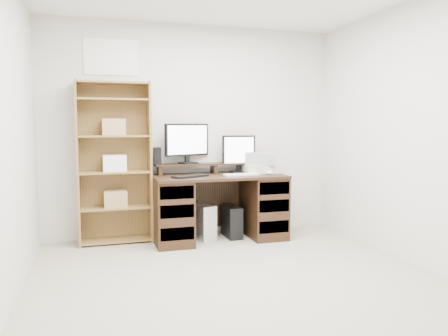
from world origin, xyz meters
name	(u,v)px	position (x,y,z in m)	size (l,w,h in m)	color
room	(250,134)	(0.00, 0.00, 1.25)	(3.54, 4.04, 2.54)	#A89F87
desk	(219,206)	(0.22, 1.64, 0.39)	(1.50, 0.70, 0.75)	black
riser_shelf	(214,165)	(0.22, 1.85, 0.84)	(1.40, 0.22, 0.12)	black
monitor_wide	(187,141)	(-0.10, 1.88, 1.13)	(0.56, 0.26, 0.47)	black
monitor_small	(239,152)	(0.52, 1.82, 0.99)	(0.41, 0.15, 0.45)	black
speaker	(157,156)	(-0.46, 1.84, 0.97)	(0.08, 0.08, 0.20)	black
keyboard_black	(190,176)	(-0.14, 1.51, 0.76)	(0.42, 0.14, 0.02)	black
keyboard_white	(241,174)	(0.46, 1.53, 0.76)	(0.40, 0.12, 0.02)	white
mouse	(269,173)	(0.81, 1.54, 0.77)	(0.09, 0.06, 0.04)	white
printer	(260,169)	(0.76, 1.71, 0.80)	(0.39, 0.29, 0.10)	#BCB2A4
basket	(260,159)	(0.76, 1.71, 0.92)	(0.35, 0.25, 0.15)	gray
tower_silver	(201,221)	(0.03, 1.72, 0.20)	(0.18, 0.40, 0.40)	silver
tower_black	(232,221)	(0.39, 1.69, 0.18)	(0.16, 0.37, 0.37)	black
bookshelf	(114,161)	(-0.93, 1.86, 0.92)	(0.80, 0.30, 1.80)	olive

